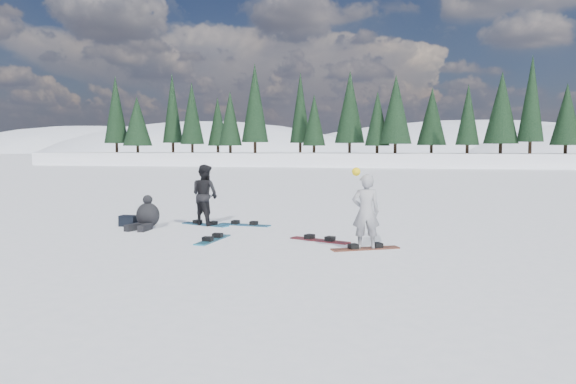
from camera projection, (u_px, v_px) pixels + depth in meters
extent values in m
plane|color=white|center=(331.00, 241.00, 13.05)|extent=(420.00, 420.00, 0.00)
cube|color=white|center=(402.00, 174.00, 66.52)|extent=(90.00, 14.00, 5.00)
ellipsoid|color=white|center=(206.00, 193.00, 195.02)|extent=(143.00, 110.00, 49.50)
ellipsoid|color=white|center=(469.00, 194.00, 203.82)|extent=(182.00, 140.00, 53.20)
ellipsoid|color=white|center=(92.00, 185.00, 249.76)|extent=(169.00, 130.00, 52.00)
cone|color=black|center=(112.00, 124.00, 74.63)|extent=(3.20, 3.20, 7.50)
cone|color=black|center=(135.00, 124.00, 73.85)|extent=(3.20, 3.20, 7.50)
cone|color=black|center=(160.00, 124.00, 73.07)|extent=(3.20, 3.20, 7.50)
cone|color=black|center=(184.00, 124.00, 72.28)|extent=(3.20, 3.20, 7.50)
cone|color=black|center=(209.00, 123.00, 71.50)|extent=(3.20, 3.20, 7.50)
cone|color=black|center=(235.00, 123.00, 70.72)|extent=(3.20, 3.20, 7.50)
cone|color=black|center=(262.00, 123.00, 69.93)|extent=(3.20, 3.20, 7.50)
cone|color=black|center=(288.00, 122.00, 69.15)|extent=(3.20, 3.20, 7.50)
cone|color=black|center=(316.00, 122.00, 68.37)|extent=(3.20, 3.20, 7.50)
cone|color=black|center=(344.00, 122.00, 67.59)|extent=(3.20, 3.20, 7.50)
cone|color=black|center=(373.00, 122.00, 66.80)|extent=(3.20, 3.20, 7.50)
cone|color=black|center=(403.00, 121.00, 66.02)|extent=(3.20, 3.20, 7.50)
cone|color=black|center=(433.00, 121.00, 65.24)|extent=(3.20, 3.20, 7.50)
cone|color=black|center=(464.00, 121.00, 64.45)|extent=(3.20, 3.20, 7.50)
cone|color=black|center=(496.00, 120.00, 63.67)|extent=(3.20, 3.20, 7.50)
cone|color=black|center=(528.00, 120.00, 62.89)|extent=(3.20, 3.20, 7.50)
cone|color=black|center=(562.00, 120.00, 62.11)|extent=(3.20, 3.20, 7.50)
imported|color=#ABACB1|center=(366.00, 212.00, 11.95)|extent=(0.66, 0.51, 1.62)
sphere|color=yellow|center=(356.00, 172.00, 11.81)|extent=(0.18, 0.18, 0.18)
imported|color=black|center=(205.00, 195.00, 15.69)|extent=(1.02, 0.93, 1.71)
ellipsoid|color=black|center=(148.00, 215.00, 15.17)|extent=(0.69, 0.60, 0.67)
sphere|color=black|center=(148.00, 200.00, 15.13)|extent=(0.26, 0.26, 0.26)
cube|color=black|center=(145.00, 228.00, 14.68)|extent=(0.20, 0.60, 0.17)
cube|color=black|center=(134.00, 227.00, 14.76)|extent=(0.30, 0.61, 0.17)
cube|color=black|center=(128.00, 221.00, 15.53)|extent=(0.46, 0.31, 0.30)
cube|color=brown|center=(365.00, 249.00, 12.01)|extent=(1.45, 0.96, 0.03)
cube|color=teal|center=(205.00, 225.00, 15.76)|extent=(1.51, 0.75, 0.03)
cube|color=maroon|center=(320.00, 240.00, 13.09)|extent=(1.50, 0.81, 0.03)
cube|color=#1A6491|center=(245.00, 225.00, 15.70)|extent=(1.52, 0.45, 0.03)
cube|color=#1A6F8F|center=(213.00, 240.00, 13.16)|extent=(0.37, 1.51, 0.03)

